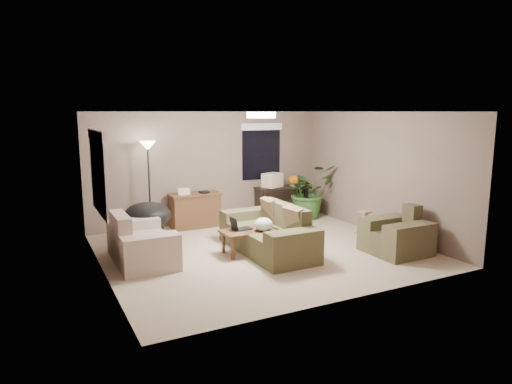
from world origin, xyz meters
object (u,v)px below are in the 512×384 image
desk (195,210)px  houseplant (308,197)px  main_sofa (269,235)px  papasan_chair (148,220)px  floor_lamp (148,157)px  loveseat (140,244)px  cat_scratching_post (365,225)px  armchair (397,237)px  console_table (281,199)px  coffee_table (250,233)px

desk → houseplant: houseplant is taller
main_sofa → houseplant: bearing=42.4°
papasan_chair → floor_lamp: 1.36m
main_sofa → papasan_chair: 2.38m
loveseat → houseplant: 4.54m
papasan_chair → houseplant: bearing=5.9°
desk → houseplant: (2.69, -0.37, 0.12)m
cat_scratching_post → desk: bearing=143.0°
houseplant → armchair: bearing=-92.0°
main_sofa → armchair: size_ratio=2.20×
loveseat → cat_scratching_post: bearing=-4.8°
armchair → console_table: size_ratio=0.77×
cat_scratching_post → loveseat: bearing=175.2°
loveseat → desk: (1.61, 1.81, 0.08)m
loveseat → coffee_table: loveseat is taller
loveseat → armchair: 4.49m
loveseat → desk: 2.42m
loveseat → papasan_chair: bearing=69.6°
coffee_table → desk: desk is taller
coffee_table → loveseat: bearing=168.0°
floor_lamp → houseplant: floor_lamp is taller
floor_lamp → cat_scratching_post: floor_lamp is taller
papasan_chair → cat_scratching_post: bearing=-18.9°
coffee_table → console_table: bearing=48.9°
armchair → floor_lamp: 5.06m
loveseat → console_table: size_ratio=1.23×
houseplant → cat_scratching_post: bearing=-83.8°
coffee_table → armchair: bearing=-27.0°
console_table → floor_lamp: (-3.17, -0.06, 1.16)m
loveseat → houseplant: size_ratio=1.24×
floor_lamp → coffee_table: bearing=-59.8°
console_table → main_sofa: bearing=-124.5°
main_sofa → armchair: same height
desk → floor_lamp: bearing=-176.5°
armchair → houseplant: (0.10, 3.02, 0.20)m
armchair → desk: 4.27m
desk → console_table: bearing=0.0°
floor_lamp → houseplant: (3.69, -0.31, -1.10)m
desk → papasan_chair: bearing=-147.8°
floor_lamp → loveseat: bearing=-109.4°
desk → houseplant: 2.72m
console_table → houseplant: bearing=-35.3°
main_sofa → desk: main_sofa is taller
loveseat → armchair: same height
loveseat → coffee_table: size_ratio=1.60×
houseplant → cat_scratching_post: (0.20, -1.81, -0.29)m
loveseat → papasan_chair: (0.38, 1.03, 0.17)m
coffee_table → floor_lamp: bearing=120.2°
console_table → houseplant: 0.65m
papasan_chair → console_table: bearing=12.8°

